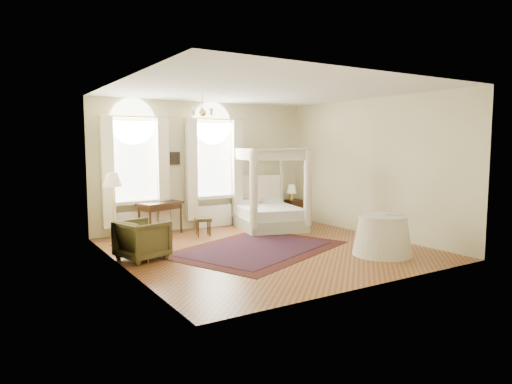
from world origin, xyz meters
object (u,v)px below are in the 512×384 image
at_px(writing_desk, 160,207).
at_px(armchair, 142,240).
at_px(coffee_table, 153,240).
at_px(stool, 203,221).
at_px(nightstand, 294,210).
at_px(side_table, 382,235).
at_px(canopy_bed, 269,210).
at_px(floor_lamp, 112,183).

distance_m(writing_desk, armchair, 2.45).
relative_size(writing_desk, coffee_table, 1.69).
bearing_deg(writing_desk, stool, -37.72).
distance_m(nightstand, armchair, 5.67).
bearing_deg(writing_desk, armchair, -118.07).
bearing_deg(nightstand, side_table, -103.36).
distance_m(canopy_bed, floor_lamp, 4.08).
height_order(stool, armchair, armchair).
bearing_deg(coffee_table, writing_desk, 66.82).
relative_size(stool, coffee_table, 0.66).
bearing_deg(coffee_table, stool, 41.68).
xyz_separation_m(canopy_bed, floor_lamp, (-3.98, 0.17, 0.88)).
distance_m(canopy_bed, writing_desk, 2.81).
bearing_deg(armchair, writing_desk, -45.05).
relative_size(stool, armchair, 0.55).
distance_m(writing_desk, coffee_table, 2.47).
bearing_deg(armchair, canopy_bed, -86.42).
distance_m(stool, side_table, 4.27).
bearing_deg(side_table, canopy_bed, 95.26).
height_order(stool, coffee_table, stool).
relative_size(stool, side_table, 0.40).
xyz_separation_m(coffee_table, floor_lamp, (-0.30, 1.72, 0.99)).
bearing_deg(coffee_table, armchair, 149.88).
height_order(canopy_bed, stool, canopy_bed).
distance_m(canopy_bed, nightstand, 1.57).
bearing_deg(stool, side_table, -58.93).
xyz_separation_m(writing_desk, stool, (0.84, -0.65, -0.33)).
xyz_separation_m(canopy_bed, side_table, (0.33, -3.61, -0.08)).
relative_size(canopy_bed, armchair, 2.66).
xyz_separation_m(writing_desk, floor_lamp, (-1.27, -0.53, 0.67)).
distance_m(nightstand, stool, 3.32).
distance_m(canopy_bed, armchair, 4.12).
bearing_deg(writing_desk, side_table, -54.76).
bearing_deg(coffee_table, canopy_bed, 22.88).
height_order(floor_lamp, side_table, floor_lamp).
relative_size(canopy_bed, floor_lamp, 1.41).
relative_size(writing_desk, floor_lamp, 0.75).
xyz_separation_m(nightstand, coffee_table, (-5.04, -2.30, 0.08)).
bearing_deg(canopy_bed, floor_lamp, 177.58).
relative_size(floor_lamp, side_table, 1.36).
distance_m(nightstand, coffee_table, 5.55).
bearing_deg(writing_desk, canopy_bed, -14.48).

